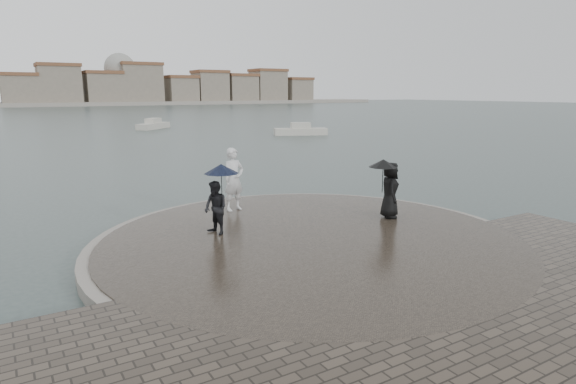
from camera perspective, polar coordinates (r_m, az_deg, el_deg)
ground at (r=11.44m, az=12.81°, el=-11.39°), size 400.00×400.00×0.00m
kerb_ring at (r=13.93m, az=2.79°, el=-6.14°), size 12.50×12.50×0.32m
quay_tip at (r=13.93m, az=2.79°, el=-6.06°), size 11.90×11.90×0.36m
statue at (r=16.84m, az=-6.45°, el=1.50°), size 0.89×0.67×2.20m
visitor_left at (r=14.09m, az=-8.39°, el=-0.54°), size 1.14×1.05×2.04m
visitor_right at (r=16.08m, az=11.85°, el=0.82°), size 1.22×1.11×1.95m
boats at (r=51.26m, az=-17.24°, el=6.73°), size 39.67×20.70×1.50m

